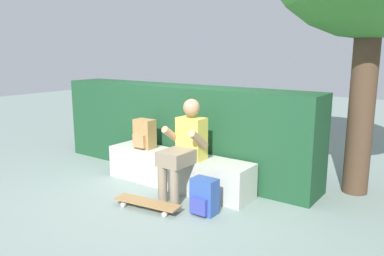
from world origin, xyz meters
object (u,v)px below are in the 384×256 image
object	(u,v)px
backpack_on_bench	(144,134)
bench_main	(177,170)
skateboard_near_person	(147,203)
backpack_on_ground	(204,197)
person_skater	(185,145)

from	to	relation	value
backpack_on_bench	bench_main	bearing A→B (deg)	0.95
bench_main	backpack_on_bench	world-z (taller)	backpack_on_bench
skateboard_near_person	backpack_on_bench	bearing A→B (deg)	133.71
backpack_on_bench	backpack_on_ground	size ratio (longest dim) A/B	1.00
bench_main	skateboard_near_person	xyz separation A→B (m)	(0.18, -0.79, -0.15)
person_skater	skateboard_near_person	world-z (taller)	person_skater
backpack_on_ground	bench_main	bearing A→B (deg)	146.24
skateboard_near_person	backpack_on_ground	size ratio (longest dim) A/B	2.05
bench_main	person_skater	size ratio (longest dim) A/B	1.76
bench_main	backpack_on_bench	bearing A→B (deg)	-179.05
person_skater	backpack_on_ground	world-z (taller)	person_skater
bench_main	backpack_on_ground	xyz separation A→B (m)	(0.77, -0.51, -0.03)
person_skater	backpack_on_ground	size ratio (longest dim) A/B	2.98
bench_main	person_skater	world-z (taller)	person_skater
person_skater	skateboard_near_person	bearing A→B (deg)	-99.47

